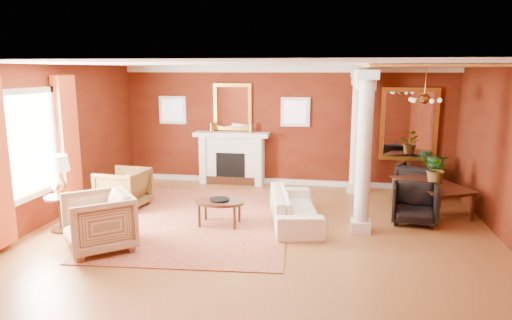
% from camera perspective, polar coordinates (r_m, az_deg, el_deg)
% --- Properties ---
extents(ground, '(8.00, 8.00, 0.00)m').
position_cam_1_polar(ground, '(8.13, 0.83, -8.92)').
color(ground, brown).
rests_on(ground, ground).
extents(room_shell, '(8.04, 7.04, 2.92)m').
position_cam_1_polar(room_shell, '(7.68, 0.88, 5.36)').
color(room_shell, '#5A1F0C').
rests_on(room_shell, ground).
extents(fireplace, '(1.85, 0.42, 1.29)m').
position_cam_1_polar(fireplace, '(11.35, -3.05, 0.25)').
color(fireplace, white).
rests_on(fireplace, ground).
extents(overmantel_mirror, '(0.95, 0.07, 1.15)m').
position_cam_1_polar(overmantel_mirror, '(11.31, -2.96, 6.64)').
color(overmantel_mirror, gold).
rests_on(overmantel_mirror, fireplace).
extents(flank_window_left, '(0.70, 0.07, 0.70)m').
position_cam_1_polar(flank_window_left, '(11.77, -10.37, 6.16)').
color(flank_window_left, white).
rests_on(flank_window_left, room_shell).
extents(flank_window_right, '(0.70, 0.07, 0.70)m').
position_cam_1_polar(flank_window_right, '(11.09, 4.94, 6.00)').
color(flank_window_right, white).
rests_on(flank_window_right, room_shell).
extents(left_window, '(0.21, 2.55, 2.60)m').
position_cam_1_polar(left_window, '(8.71, -26.04, 0.97)').
color(left_window, white).
rests_on(left_window, room_shell).
extents(column_front, '(0.36, 0.36, 2.80)m').
position_cam_1_polar(column_front, '(7.98, 13.35, 1.00)').
color(column_front, white).
rests_on(column_front, ground).
extents(column_back, '(0.36, 0.36, 2.80)m').
position_cam_1_polar(column_back, '(10.65, 12.50, 3.54)').
color(column_back, white).
rests_on(column_back, ground).
extents(header_beam, '(0.30, 3.20, 0.32)m').
position_cam_1_polar(header_beam, '(9.46, 13.10, 9.84)').
color(header_beam, white).
rests_on(header_beam, column_front).
extents(amber_ceiling, '(2.30, 3.40, 0.04)m').
position_cam_1_polar(amber_ceiling, '(9.45, 20.33, 10.96)').
color(amber_ceiling, gold).
rests_on(amber_ceiling, room_shell).
extents(dining_mirror, '(1.30, 0.07, 1.70)m').
position_cam_1_polar(dining_mirror, '(11.20, 18.58, 4.22)').
color(dining_mirror, gold).
rests_on(dining_mirror, room_shell).
extents(chandelier, '(0.60, 0.62, 0.75)m').
position_cam_1_polar(chandelier, '(9.52, 20.32, 7.20)').
color(chandelier, '#AD7C36').
rests_on(chandelier, room_shell).
extents(crown_trim, '(8.00, 0.08, 0.16)m').
position_cam_1_polar(crown_trim, '(11.07, 3.71, 11.29)').
color(crown_trim, white).
rests_on(crown_trim, room_shell).
extents(base_trim, '(8.00, 0.08, 0.12)m').
position_cam_1_polar(base_trim, '(11.40, 3.53, -2.71)').
color(base_trim, white).
rests_on(base_trim, ground).
extents(rug, '(3.58, 4.57, 0.02)m').
position_cam_1_polar(rug, '(8.75, -6.90, -7.47)').
color(rug, maroon).
rests_on(rug, ground).
extents(sofa, '(0.98, 2.14, 0.81)m').
position_cam_1_polar(sofa, '(8.47, 4.90, -5.27)').
color(sofa, white).
rests_on(sofa, ground).
extents(armchair_leopard, '(0.92, 0.97, 0.90)m').
position_cam_1_polar(armchair_leopard, '(9.73, -16.28, -3.21)').
color(armchair_leopard, black).
rests_on(armchair_leopard, ground).
extents(armchair_stripe, '(1.32, 1.33, 1.00)m').
position_cam_1_polar(armchair_stripe, '(7.61, -19.09, -7.02)').
color(armchair_stripe, tan).
rests_on(armchair_stripe, ground).
extents(coffee_table, '(0.93, 0.93, 0.47)m').
position_cam_1_polar(coffee_table, '(8.34, -4.59, -5.38)').
color(coffee_table, black).
rests_on(coffee_table, ground).
extents(coffee_book, '(0.15, 0.02, 0.21)m').
position_cam_1_polar(coffee_book, '(8.31, -4.57, -4.36)').
color(coffee_book, black).
rests_on(coffee_book, coffee_table).
extents(side_table, '(0.54, 0.54, 1.36)m').
position_cam_1_polar(side_table, '(8.63, -23.40, -2.48)').
color(side_table, black).
rests_on(side_table, ground).
extents(dining_table, '(1.21, 1.74, 0.92)m').
position_cam_1_polar(dining_table, '(9.76, 21.21, -3.43)').
color(dining_table, black).
rests_on(dining_table, ground).
extents(dining_chair_near, '(0.88, 0.83, 0.81)m').
position_cam_1_polar(dining_chair_near, '(8.94, 19.21, -4.97)').
color(dining_chair_near, black).
rests_on(dining_chair_near, ground).
extents(dining_chair_far, '(1.00, 0.97, 0.80)m').
position_cam_1_polar(dining_chair_far, '(10.90, 19.43, -2.17)').
color(dining_chair_far, black).
rests_on(dining_chair_far, ground).
extents(green_urn, '(0.37, 0.37, 0.89)m').
position_cam_1_polar(green_urn, '(11.06, 21.31, -2.37)').
color(green_urn, '#123B1D').
rests_on(green_urn, ground).
extents(potted_plant, '(0.72, 0.75, 0.46)m').
position_cam_1_polar(potted_plant, '(9.67, 21.82, 0.57)').
color(potted_plant, '#26591E').
rests_on(potted_plant, dining_table).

